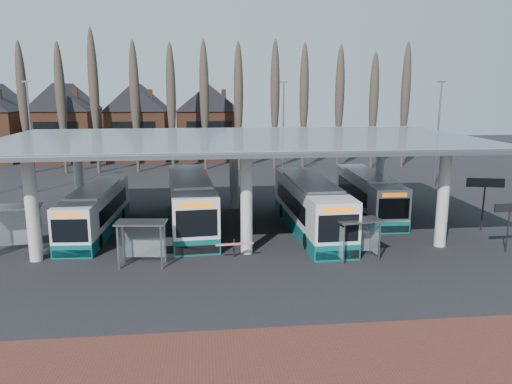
{
  "coord_description": "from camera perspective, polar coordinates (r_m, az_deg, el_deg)",
  "views": [
    {
      "loc": [
        -2.52,
        -25.61,
        9.69
      ],
      "look_at": [
        1.05,
        7.0,
        2.72
      ],
      "focal_mm": 35.0,
      "sensor_mm": 36.0,
      "label": 1
    }
  ],
  "objects": [
    {
      "name": "station_canopy",
      "position": [
        33.94,
        -1.96,
        5.21
      ],
      "size": [
        32.0,
        16.0,
        6.34
      ],
      "color": "beige",
      "rests_on": "ground"
    },
    {
      "name": "bus_1",
      "position": [
        35.22,
        -7.48,
        -1.25
      ],
      "size": [
        3.68,
        13.01,
        3.57
      ],
      "rotation": [
        0.0,
        0.0,
        0.07
      ],
      "color": "silver",
      "rests_on": "ground"
    },
    {
      "name": "barrier",
      "position": [
        28.54,
        -2.48,
        -6.08
      ],
      "size": [
        2.17,
        0.68,
        1.08
      ],
      "rotation": [
        0.0,
        0.0,
        0.09
      ],
      "color": "black",
      "rests_on": "ground"
    },
    {
      "name": "townhouse_row",
      "position": [
        70.96,
        -17.18,
        8.44
      ],
      "size": [
        36.8,
        10.3,
        12.25
      ],
      "color": "brown",
      "rests_on": "ground"
    },
    {
      "name": "ground",
      "position": [
        27.5,
        -0.6,
        -8.63
      ],
      "size": [
        140.0,
        140.0,
        0.0
      ],
      "primitive_type": "plane",
      "color": "black",
      "rests_on": "ground"
    },
    {
      "name": "lamp_post_b",
      "position": [
        52.49,
        3.14,
        7.22
      ],
      "size": [
        0.8,
        0.16,
        10.17
      ],
      "color": "slate",
      "rests_on": "ground"
    },
    {
      "name": "lamp_post_c",
      "position": [
        51.05,
        20.08,
        6.38
      ],
      "size": [
        0.8,
        0.16,
        10.17
      ],
      "color": "slate",
      "rests_on": "ground"
    },
    {
      "name": "bus_0",
      "position": [
        35.34,
        -17.86,
        -2.1
      ],
      "size": [
        2.95,
        11.05,
        3.04
      ],
      "rotation": [
        0.0,
        0.0,
        -0.06
      ],
      "color": "silver",
      "rests_on": "ground"
    },
    {
      "name": "bus_3",
      "position": [
        39.59,
        12.66,
        -0.27
      ],
      "size": [
        2.7,
        11.33,
        3.13
      ],
      "rotation": [
        0.0,
        0.0,
        -0.03
      ],
      "color": "silver",
      "rests_on": "ground"
    },
    {
      "name": "info_sign_0",
      "position": [
        32.83,
        27.02,
        -1.98
      ],
      "size": [
        2.01,
        0.21,
        2.98
      ],
      "rotation": [
        0.0,
        0.0,
        0.05
      ],
      "color": "black",
      "rests_on": "ground"
    },
    {
      "name": "info_sign_1",
      "position": [
        37.0,
        24.71,
        0.55
      ],
      "size": [
        2.4,
        0.71,
        3.64
      ],
      "rotation": [
        0.0,
        0.0,
        -0.24
      ],
      "color": "black",
      "rests_on": "ground"
    },
    {
      "name": "shelter_2",
      "position": [
        28.88,
        11.47,
        -4.27
      ],
      "size": [
        2.72,
        1.68,
        2.37
      ],
      "rotation": [
        0.0,
        0.0,
        0.17
      ],
      "color": "gray",
      "rests_on": "ground"
    },
    {
      "name": "shelter_0",
      "position": [
        32.46,
        -25.94,
        -2.75
      ],
      "size": [
        3.31,
        2.01,
        2.89
      ],
      "rotation": [
        0.0,
        0.0,
        0.15
      ],
      "color": "gray",
      "rests_on": "ground"
    },
    {
      "name": "poplar_row",
      "position": [
        58.67,
        -3.86,
        11.08
      ],
      "size": [
        45.1,
        1.1,
        14.5
      ],
      "color": "#473D33",
      "rests_on": "ground"
    },
    {
      "name": "bus_2",
      "position": [
        34.18,
        6.24,
        -1.68
      ],
      "size": [
        3.07,
        12.65,
        3.49
      ],
      "rotation": [
        0.0,
        0.0,
        0.03
      ],
      "color": "silver",
      "rests_on": "ground"
    },
    {
      "name": "lamp_post_a",
      "position": [
        50.25,
        -24.31,
        5.97
      ],
      "size": [
        0.8,
        0.16,
        10.17
      ],
      "color": "slate",
      "rests_on": "ground"
    },
    {
      "name": "shelter_1",
      "position": [
        28.06,
        -12.91,
        -4.6
      ],
      "size": [
        2.83,
        1.64,
        2.5
      ],
      "rotation": [
        0.0,
        0.0,
        -0.11
      ],
      "color": "gray",
      "rests_on": "ground"
    }
  ]
}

